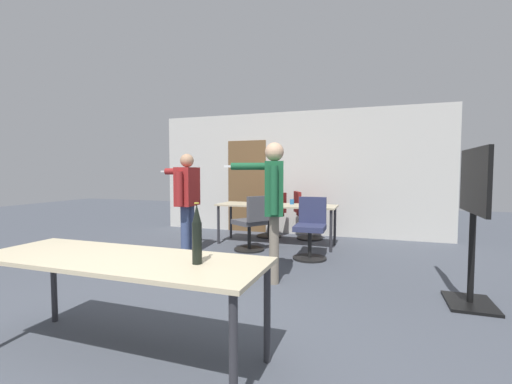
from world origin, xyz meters
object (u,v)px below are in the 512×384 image
(office_chair_mid_tucked, at_px, (252,225))
(drink_cup, at_px, (292,202))
(office_chair_side_rolled, at_px, (311,230))
(office_chair_far_right, at_px, (306,216))
(person_right_polo, at_px, (187,194))
(office_chair_far_left, at_px, (272,217))
(beer_bottle, at_px, (197,235))
(person_left_plaid, at_px, (273,197))
(tv_screen, at_px, (474,211))

(office_chair_mid_tucked, bearing_deg, drink_cup, 1.39)
(office_chair_side_rolled, bearing_deg, office_chair_far_right, -78.10)
(office_chair_far_right, distance_m, drink_cup, 0.66)
(person_right_polo, relative_size, office_chair_far_left, 1.79)
(beer_bottle, bearing_deg, office_chair_side_rolled, 87.14)
(office_chair_mid_tucked, bearing_deg, person_left_plaid, -117.19)
(beer_bottle, bearing_deg, person_right_polo, 121.75)
(tv_screen, bearing_deg, person_right_polo, -104.18)
(person_right_polo, height_order, office_chair_mid_tucked, person_right_polo)
(tv_screen, xyz_separation_m, office_chair_mid_tucked, (-2.90, 1.49, -0.51))
(beer_bottle, xyz_separation_m, drink_cup, (-0.35, 4.25, -0.15))
(person_left_plaid, xyz_separation_m, office_chair_far_left, (-0.82, 2.73, -0.61))
(drink_cup, bearing_deg, tv_screen, -43.71)
(person_left_plaid, bearing_deg, office_chair_side_rolled, -25.31)
(person_right_polo, xyz_separation_m, office_chair_side_rolled, (1.98, 0.38, -0.53))
(person_right_polo, bearing_deg, office_chair_mid_tucked, -66.70)
(office_chair_far_right, xyz_separation_m, beer_bottle, (0.18, -4.79, 0.48))
(office_chair_far_left, distance_m, drink_cup, 0.81)
(office_chair_far_right, bearing_deg, person_right_polo, -66.18)
(tv_screen, distance_m, office_chair_far_left, 4.08)
(office_chair_side_rolled, height_order, beer_bottle, beer_bottle)
(office_chair_far_left, bearing_deg, office_chair_mid_tucked, -163.10)
(person_left_plaid, relative_size, office_chair_mid_tucked, 1.80)
(drink_cup, bearing_deg, person_right_polo, -138.04)
(office_chair_mid_tucked, bearing_deg, office_chair_far_right, 6.94)
(person_left_plaid, height_order, beer_bottle, person_left_plaid)
(person_left_plaid, height_order, office_chair_side_rolled, person_left_plaid)
(person_left_plaid, height_order, office_chair_far_left, person_left_plaid)
(office_chair_far_left, relative_size, drink_cup, 9.99)
(office_chair_far_right, bearing_deg, office_chair_far_left, -111.62)
(person_right_polo, height_order, beer_bottle, person_right_polo)
(office_chair_far_left, bearing_deg, person_right_polo, 168.71)
(person_right_polo, distance_m, office_chair_mid_tucked, 1.21)
(person_right_polo, distance_m, drink_cup, 1.97)
(office_chair_side_rolled, bearing_deg, office_chair_mid_tucked, -9.09)
(person_left_plaid, distance_m, office_chair_side_rolled, 1.45)
(tv_screen, distance_m, office_chair_mid_tucked, 3.30)
(drink_cup, bearing_deg, office_chair_mid_tucked, -122.47)
(office_chair_side_rolled, height_order, office_chair_far_left, office_chair_side_rolled)
(tv_screen, height_order, person_left_plaid, person_left_plaid)
(office_chair_side_rolled, relative_size, office_chair_mid_tucked, 1.00)
(person_right_polo, distance_m, office_chair_far_right, 2.52)
(tv_screen, distance_m, office_chair_far_right, 3.63)
(beer_bottle, bearing_deg, person_left_plaid, 91.95)
(person_left_plaid, relative_size, office_chair_far_right, 1.78)
(beer_bottle, height_order, drink_cup, beer_bottle)
(office_chair_far_right, bearing_deg, office_chair_mid_tucked, -51.71)
(person_left_plaid, xyz_separation_m, office_chair_mid_tucked, (-0.79, 1.43, -0.59))
(person_right_polo, relative_size, office_chair_mid_tucked, 1.73)
(office_chair_far_left, distance_m, beer_bottle, 4.86)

